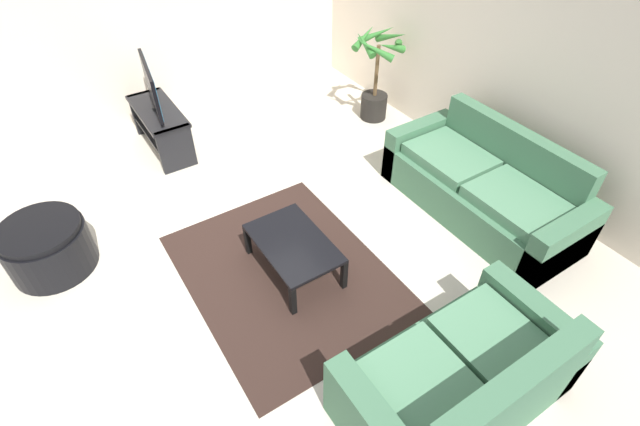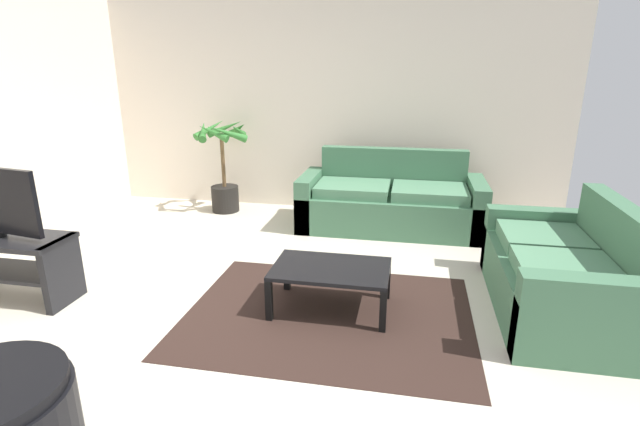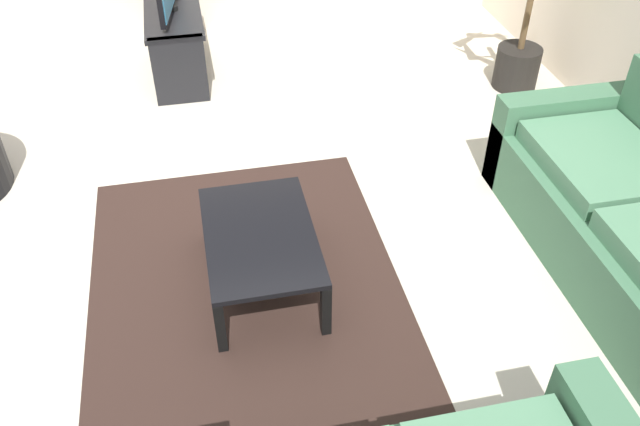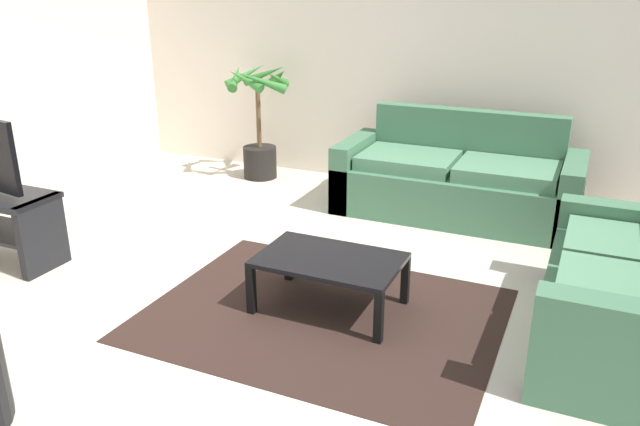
% 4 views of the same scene
% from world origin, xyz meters
% --- Properties ---
extents(ground_plane, '(6.60, 6.60, 0.00)m').
position_xyz_m(ground_plane, '(0.00, 0.00, 0.00)').
color(ground_plane, beige).
extents(wall_back, '(6.00, 0.06, 2.70)m').
position_xyz_m(wall_back, '(0.00, 3.00, 1.35)').
color(wall_back, beige).
rests_on(wall_back, ground).
extents(couch_main, '(2.11, 0.90, 0.90)m').
position_xyz_m(couch_main, '(0.87, 2.28, 0.30)').
color(couch_main, '#3F6B4C').
rests_on(couch_main, ground).
extents(couch_loveseat, '(0.90, 1.66, 0.90)m').
position_xyz_m(couch_loveseat, '(2.28, 0.51, 0.30)').
color(couch_loveseat, '#3F6B4C').
rests_on(couch_loveseat, ground).
extents(coffee_table, '(0.91, 0.58, 0.36)m').
position_xyz_m(coffee_table, '(0.52, 0.20, 0.31)').
color(coffee_table, black).
rests_on(coffee_table, ground).
extents(area_rug, '(2.20, 1.70, 0.01)m').
position_xyz_m(area_rug, '(0.52, 0.10, 0.00)').
color(area_rug, black).
rests_on(area_rug, ground).
extents(potted_palm, '(0.76, 0.76, 1.21)m').
position_xyz_m(potted_palm, '(-1.31, 2.55, 0.56)').
color(potted_palm, black).
rests_on(potted_palm, ground).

